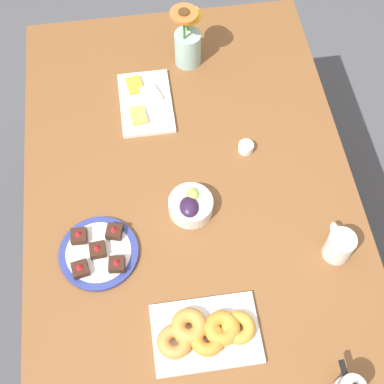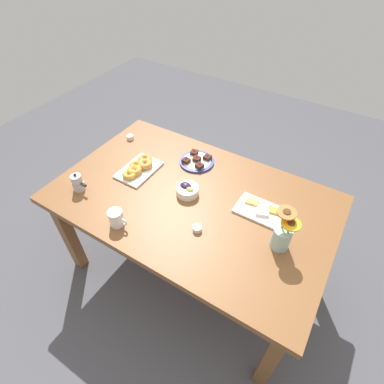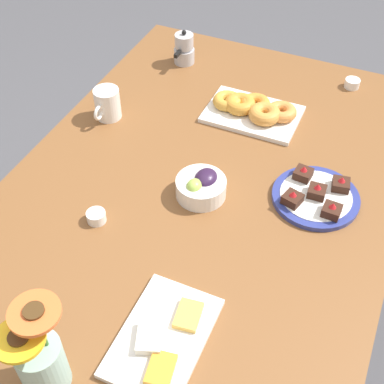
{
  "view_description": "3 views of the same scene",
  "coord_description": "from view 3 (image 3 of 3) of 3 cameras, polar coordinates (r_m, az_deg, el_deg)",
  "views": [
    {
      "loc": [
        -0.76,
        0.11,
        2.14
      ],
      "look_at": [
        0.0,
        0.0,
        0.78
      ],
      "focal_mm": 50.0,
      "sensor_mm": 36.0,
      "label": 1
    },
    {
      "loc": [
        0.64,
        -1.03,
        1.98
      ],
      "look_at": [
        0.0,
        0.0,
        0.78
      ],
      "focal_mm": 28.0,
      "sensor_mm": 36.0,
      "label": 2
    },
    {
      "loc": [
        0.86,
        0.38,
        1.73
      ],
      "look_at": [
        0.0,
        0.0,
        0.78
      ],
      "focal_mm": 50.0,
      "sensor_mm": 36.0,
      "label": 3
    }
  ],
  "objects": [
    {
      "name": "ground_plane",
      "position": [
        1.97,
        -0.0,
        -16.12
      ],
      "size": [
        6.0,
        6.0,
        0.0
      ],
      "primitive_type": "plane",
      "color": "#4C4C51"
    },
    {
      "name": "dining_table",
      "position": [
        1.43,
        -0.0,
        -3.52
      ],
      "size": [
        1.6,
        1.0,
        0.74
      ],
      "color": "brown",
      "rests_on": "ground_plane"
    },
    {
      "name": "coffee_mug",
      "position": [
        1.63,
        -9.04,
        9.31
      ],
      "size": [
        0.11,
        0.08,
        0.09
      ],
      "color": "white",
      "rests_on": "dining_table"
    },
    {
      "name": "grape_bowl",
      "position": [
        1.37,
        1.0,
        0.62
      ],
      "size": [
        0.13,
        0.13,
        0.07
      ],
      "color": "white",
      "rests_on": "dining_table"
    },
    {
      "name": "cheese_platter",
      "position": [
        1.13,
        -3.08,
        -15.22
      ],
      "size": [
        0.26,
        0.17,
        0.03
      ],
      "color": "white",
      "rests_on": "dining_table"
    },
    {
      "name": "croissant_platter",
      "position": [
        1.64,
        6.57,
        8.74
      ],
      "size": [
        0.19,
        0.28,
        0.05
      ],
      "color": "white",
      "rests_on": "dining_table"
    },
    {
      "name": "jam_cup_honey",
      "position": [
        1.34,
        -10.18,
        -2.57
      ],
      "size": [
        0.05,
        0.05,
        0.03
      ],
      "color": "white",
      "rests_on": "dining_table"
    },
    {
      "name": "jam_cup_berry",
      "position": [
        1.83,
        16.73,
        11.07
      ],
      "size": [
        0.05,
        0.05,
        0.03
      ],
      "color": "white",
      "rests_on": "dining_table"
    },
    {
      "name": "dessert_plate",
      "position": [
        1.41,
        13.07,
        -0.43
      ],
      "size": [
        0.22,
        0.22,
        0.05
      ],
      "color": "navy",
      "rests_on": "dining_table"
    },
    {
      "name": "flower_vase",
      "position": [
        1.06,
        -15.85,
        -16.91
      ],
      "size": [
        0.12,
        0.11,
        0.24
      ],
      "color": "#99C1B7",
      "rests_on": "dining_table"
    },
    {
      "name": "moka_pot",
      "position": [
        1.87,
        -0.85,
        14.98
      ],
      "size": [
        0.11,
        0.07,
        0.12
      ],
      "color": "#B7B7BC",
      "rests_on": "dining_table"
    }
  ]
}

